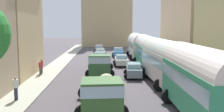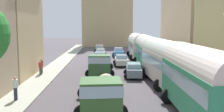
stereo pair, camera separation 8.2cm
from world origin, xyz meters
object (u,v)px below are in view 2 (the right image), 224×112
at_px(parked_bus_1, 164,59).
at_px(car_5, 119,52).
at_px(pedestrian_0, 40,68).
at_px(pedestrian_4, 15,88).
at_px(parked_bus_2, 147,50).
at_px(car_1, 101,53).
at_px(car_4, 121,60).
at_px(cargo_truck_0, 100,93).
at_px(cargo_truck_1, 100,64).
at_px(parked_bus_3, 138,45).
at_px(car_2, 99,49).
at_px(car_3, 134,70).
at_px(parked_bus_0, 200,79).
at_px(car_0, 100,58).
at_px(pedestrian_1, 41,66).

distance_m(parked_bus_1, car_5, 20.96).
bearing_deg(pedestrian_0, pedestrian_4, -86.96).
distance_m(parked_bus_2, car_1, 13.20).
bearing_deg(parked_bus_2, car_4, 151.64).
xyz_separation_m(parked_bus_2, cargo_truck_0, (-5.82, -16.82, -1.06)).
xyz_separation_m(parked_bus_1, cargo_truck_1, (-5.99, 4.02, -1.05)).
distance_m(parked_bus_3, car_2, 11.85).
height_order(parked_bus_1, car_3, parked_bus_1).
bearing_deg(cargo_truck_0, parked_bus_3, 77.30).
distance_m(car_4, pedestrian_4, 18.29).
bearing_deg(parked_bus_1, car_5, 98.15).
relative_size(parked_bus_0, car_3, 2.29).
distance_m(cargo_truck_1, car_5, 16.95).
distance_m(car_0, car_2, 15.79).
bearing_deg(car_0, parked_bus_2, -26.75).
relative_size(parked_bus_1, pedestrian_0, 5.32).
xyz_separation_m(parked_bus_3, car_0, (-6.08, -5.93, -1.43)).
bearing_deg(car_1, parked_bus_0, -78.32).
height_order(parked_bus_2, car_5, parked_bus_2).
relative_size(cargo_truck_1, pedestrian_0, 4.46).
bearing_deg(pedestrian_0, car_2, 76.13).
height_order(parked_bus_1, pedestrian_4, parked_bus_1).
bearing_deg(parked_bus_0, car_0, 106.11).
distance_m(cargo_truck_0, pedestrian_1, 14.23).
distance_m(cargo_truck_1, pedestrian_1, 6.53).
bearing_deg(parked_bus_3, pedestrian_1, -133.28).
relative_size(car_3, pedestrian_4, 2.21).
bearing_deg(pedestrian_0, parked_bus_0, -45.89).
xyz_separation_m(car_2, car_4, (3.23, -17.14, 0.01)).
bearing_deg(car_2, cargo_truck_0, -89.06).
bearing_deg(car_1, parked_bus_1, -73.46).
xyz_separation_m(car_0, car_1, (-0.03, 8.52, -0.13)).
height_order(car_3, car_4, car_3).
height_order(cargo_truck_0, car_2, cargo_truck_0).
distance_m(cargo_truck_1, car_2, 23.84).
bearing_deg(parked_bus_1, parked_bus_0, -90.00).
bearing_deg(parked_bus_2, car_3, -112.06).
xyz_separation_m(cargo_truck_1, pedestrian_1, (-6.48, 0.73, -0.24)).
height_order(parked_bus_3, car_1, parked_bus_3).
height_order(car_1, pedestrian_4, pedestrian_4).
distance_m(car_1, car_2, 7.27).
bearing_deg(car_1, car_5, 1.82).
xyz_separation_m(parked_bus_2, car_2, (-6.41, 18.85, -1.57)).
bearing_deg(car_2, car_4, -79.33).
relative_size(cargo_truck_0, pedestrian_1, 4.26).
bearing_deg(cargo_truck_0, parked_bus_1, 53.33).
bearing_deg(car_4, cargo_truck_1, -112.80).
height_order(cargo_truck_0, cargo_truck_1, cargo_truck_1).
xyz_separation_m(cargo_truck_0, car_4, (2.64, 18.53, -0.50)).
relative_size(car_3, car_4, 1.03).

